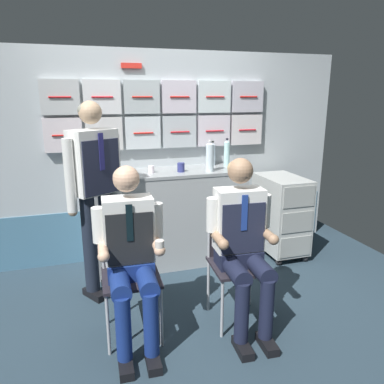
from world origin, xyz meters
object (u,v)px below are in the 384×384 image
(folding_chair_right, at_px, (234,250))
(crew_member_right, at_px, (242,238))
(crew_member_left, at_px, (131,250))
(coffee_cup_spare, at_px, (103,174))
(folding_chair_left, at_px, (129,261))
(crew_member_standing, at_px, (95,184))
(service_trolley, at_px, (281,213))
(water_bottle_tall, at_px, (213,154))

(folding_chair_right, xyz_separation_m, crew_member_right, (-0.01, -0.16, 0.17))
(crew_member_left, relative_size, coffee_cup_spare, 18.86)
(folding_chair_left, distance_m, crew_member_standing, 0.77)
(service_trolley, distance_m, crew_member_right, 1.48)
(water_bottle_tall, bearing_deg, crew_member_right, -101.65)
(crew_member_right, xyz_separation_m, crew_member_standing, (-0.97, 0.81, 0.28))
(crew_member_right, height_order, water_bottle_tall, crew_member_right)
(crew_member_left, distance_m, water_bottle_tall, 1.80)
(crew_member_right, distance_m, water_bottle_tall, 1.51)
(coffee_cup_spare, bearing_deg, crew_member_left, -85.54)
(water_bottle_tall, bearing_deg, folding_chair_right, -102.62)
(crew_member_left, relative_size, folding_chair_right, 1.45)
(service_trolley, bearing_deg, water_bottle_tall, 153.72)
(service_trolley, relative_size, crew_member_right, 0.68)
(service_trolley, bearing_deg, crew_member_standing, -171.84)
(folding_chair_left, distance_m, crew_member_left, 0.22)
(crew_member_right, distance_m, crew_member_standing, 1.30)
(folding_chair_left, height_order, folding_chair_right, same)
(folding_chair_left, xyz_separation_m, crew_member_right, (0.79, -0.21, 0.17))
(crew_member_left, bearing_deg, crew_member_right, -3.62)
(crew_member_left, height_order, folding_chair_right, crew_member_left)
(folding_chair_left, relative_size, water_bottle_tall, 3.34)
(folding_chair_left, bearing_deg, service_trolley, 26.44)
(folding_chair_right, xyz_separation_m, water_bottle_tall, (0.28, 1.26, 0.55))
(crew_member_right, height_order, crew_member_standing, crew_member_standing)
(service_trolley, bearing_deg, crew_member_left, -149.54)
(service_trolley, height_order, folding_chair_left, folding_chair_left)
(crew_member_right, bearing_deg, coffee_cup_spare, 127.61)
(crew_member_right, relative_size, water_bottle_tall, 4.91)
(folding_chair_right, distance_m, coffee_cup_spare, 1.41)
(water_bottle_tall, bearing_deg, crew_member_standing, -154.16)
(folding_chair_left, relative_size, crew_member_standing, 0.52)
(folding_chair_right, bearing_deg, service_trolley, 44.08)
(service_trolley, distance_m, folding_chair_right, 1.34)
(folding_chair_left, bearing_deg, crew_member_standing, 106.55)
(crew_member_standing, distance_m, coffee_cup_spare, 0.35)
(service_trolley, bearing_deg, crew_member_right, -131.65)
(coffee_cup_spare, bearing_deg, service_trolley, -1.78)
(service_trolley, relative_size, crew_member_standing, 0.52)
(folding_chair_right, relative_size, crew_member_right, 0.68)
(service_trolley, height_order, crew_member_left, crew_member_left)
(folding_chair_right, distance_m, crew_member_standing, 1.26)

